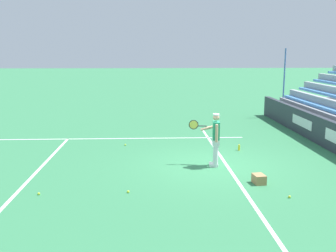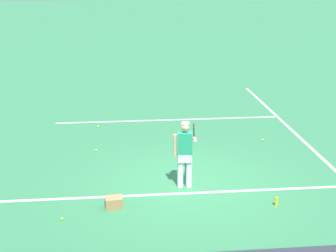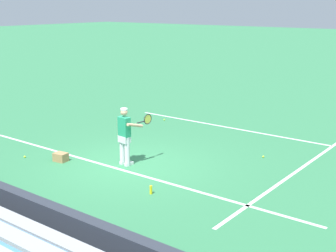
% 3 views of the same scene
% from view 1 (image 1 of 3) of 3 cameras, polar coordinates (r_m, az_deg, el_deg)
% --- Properties ---
extents(ground_plane, '(160.00, 160.00, 0.00)m').
position_cam_1_polar(ground_plane, '(13.03, 6.26, -5.59)').
color(ground_plane, '#337A4C').
extents(court_baseline_white, '(12.00, 0.10, 0.01)m').
position_cam_1_polar(court_baseline_white, '(13.11, 8.43, -5.52)').
color(court_baseline_white, white).
rests_on(court_baseline_white, ground).
extents(court_sideline_white, '(0.10, 12.00, 0.01)m').
position_cam_1_polar(court_sideline_white, '(16.98, -9.39, -1.82)').
color(court_sideline_white, white).
rests_on(court_sideline_white, ground).
extents(court_service_line_white, '(8.22, 0.10, 0.01)m').
position_cam_1_polar(court_service_line_white, '(13.35, -17.89, -5.64)').
color(court_service_line_white, white).
rests_on(court_service_line_white, ground).
extents(tennis_player, '(0.64, 0.97, 1.71)m').
position_cam_1_polar(tennis_player, '(12.67, 6.85, -1.89)').
color(tennis_player, silver).
rests_on(tennis_player, ground).
extents(ball_box_cardboard, '(0.44, 0.35, 0.26)m').
position_cam_1_polar(ball_box_cardboard, '(11.40, 13.06, -7.51)').
color(ball_box_cardboard, '#A87F51').
rests_on(ball_box_cardboard, ground).
extents(tennis_ball_midcourt, '(0.07, 0.07, 0.07)m').
position_cam_1_polar(tennis_ball_midcourt, '(10.49, -5.81, -9.46)').
color(tennis_ball_midcourt, '#CCE533').
rests_on(tennis_ball_midcourt, ground).
extents(tennis_ball_far_right, '(0.07, 0.07, 0.07)m').
position_cam_1_polar(tennis_ball_far_right, '(10.55, 17.22, -9.78)').
color(tennis_ball_far_right, '#CCE533').
rests_on(tennis_ball_far_right, ground).
extents(tennis_ball_near_player, '(0.07, 0.07, 0.07)m').
position_cam_1_polar(tennis_ball_near_player, '(10.82, -18.24, -9.31)').
color(tennis_ball_near_player, '#CCE533').
rests_on(tennis_ball_near_player, ground).
extents(tennis_ball_on_baseline, '(0.07, 0.07, 0.07)m').
position_cam_1_polar(tennis_ball_on_baseline, '(15.61, -6.22, -2.73)').
color(tennis_ball_on_baseline, '#CCE533').
rests_on(tennis_ball_on_baseline, ground).
extents(water_bottle, '(0.07, 0.07, 0.22)m').
position_cam_1_polar(water_bottle, '(15.00, 10.27, -3.09)').
color(water_bottle, yellow).
rests_on(water_bottle, ground).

